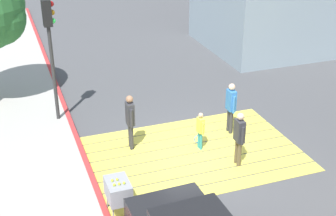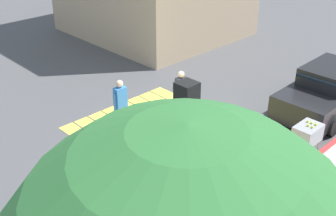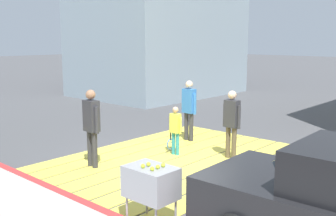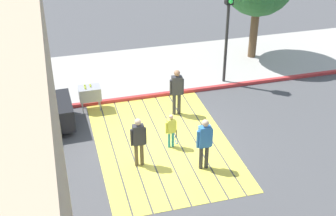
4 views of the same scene
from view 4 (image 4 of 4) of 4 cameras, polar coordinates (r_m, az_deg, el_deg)
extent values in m
plane|color=#4C4C4F|center=(15.24, -0.70, -4.46)|extent=(120.00, 120.00, 0.00)
cube|color=#EAD64C|center=(14.96, -7.89, -5.51)|extent=(6.40, 0.50, 0.01)
cube|color=#EAD64C|center=(15.02, -5.81, -5.21)|extent=(6.40, 0.50, 0.01)
cube|color=#EAD64C|center=(15.09, -3.75, -4.90)|extent=(6.40, 0.50, 0.01)
cube|color=#EAD64C|center=(15.18, -1.71, -4.60)|extent=(6.40, 0.50, 0.01)
cube|color=#EAD64C|center=(15.30, 0.29, -4.29)|extent=(6.40, 0.50, 0.01)
cube|color=#EAD64C|center=(15.43, 2.27, -3.98)|extent=(6.40, 0.50, 0.01)
cube|color=#EAD64C|center=(15.58, 4.20, -3.67)|extent=(6.40, 0.50, 0.01)
cube|color=#EAD64C|center=(15.75, 6.10, -3.37)|extent=(6.40, 0.50, 0.01)
cube|color=#ADA8A0|center=(19.97, -4.81, 4.51)|extent=(4.80, 40.00, 0.12)
cube|color=#BC3333|center=(17.91, -3.35, 1.41)|extent=(0.16, 40.00, 0.13)
cube|color=black|center=(16.38, -19.43, -1.26)|extent=(1.91, 4.35, 0.80)
cube|color=black|center=(16.07, -20.36, 0.74)|extent=(1.58, 2.10, 0.60)
cube|color=#1E2833|center=(16.04, -17.07, 1.03)|extent=(1.48, 0.37, 0.49)
cylinder|color=black|center=(15.70, -14.46, -2.97)|extent=(0.24, 0.67, 0.66)
cylinder|color=black|center=(17.22, -14.90, 0.11)|extent=(0.24, 0.67, 0.66)
cylinder|color=#2D2D2D|center=(18.49, 7.31, 7.77)|extent=(0.12, 0.12, 3.40)
sphere|color=#35FF59|center=(17.74, 7.90, 13.15)|extent=(0.18, 0.18, 0.18)
cylinder|color=brown|center=(21.26, 10.74, 9.34)|extent=(0.36, 0.36, 2.60)
cube|color=#99999E|center=(17.06, -9.81, 1.86)|extent=(0.56, 0.80, 0.50)
cylinder|color=#99999E|center=(17.11, -8.53, 0.25)|extent=(0.04, 0.04, 0.45)
cylinder|color=#99999E|center=(17.50, -8.73, 0.95)|extent=(0.04, 0.04, 0.45)
cylinder|color=#99999E|center=(17.07, -10.65, -0.03)|extent=(0.04, 0.04, 0.45)
cylinder|color=#99999E|center=(17.46, -10.81, 0.68)|extent=(0.04, 0.04, 0.45)
sphere|color=#CCE033|center=(17.03, -10.44, 2.81)|extent=(0.07, 0.07, 0.07)
sphere|color=#CCE033|center=(16.92, -10.40, 2.64)|extent=(0.07, 0.07, 0.07)
sphere|color=#CCE033|center=(16.81, -10.35, 2.46)|extent=(0.07, 0.07, 0.07)
sphere|color=#CCE033|center=(17.04, -9.78, 2.90)|extent=(0.07, 0.07, 0.07)
sphere|color=#CCE033|center=(16.93, -9.73, 2.72)|extent=(0.07, 0.07, 0.07)
cylinder|color=brown|center=(14.08, -3.30, -5.81)|extent=(0.12, 0.12, 0.80)
cylinder|color=brown|center=(14.06, -4.00, -5.91)|extent=(0.12, 0.12, 0.80)
cube|color=#333338|center=(13.65, -3.75, -3.38)|extent=(0.23, 0.36, 0.66)
sphere|color=beige|center=(13.41, -3.82, -1.76)|extent=(0.21, 0.21, 0.21)
cylinder|color=#333338|center=(13.72, -2.90, -3.50)|extent=(0.09, 0.09, 0.56)
cylinder|color=#333338|center=(13.66, -4.59, -3.72)|extent=(0.09, 0.09, 0.56)
cylinder|color=#333338|center=(13.98, 4.87, -6.12)|extent=(0.12, 0.12, 0.82)
cylinder|color=#333338|center=(13.93, 4.17, -6.23)|extent=(0.12, 0.12, 0.82)
cube|color=#3372BF|center=(13.52, 4.65, -3.59)|extent=(0.23, 0.37, 0.69)
sphere|color=beige|center=(13.27, 4.73, -1.89)|extent=(0.21, 0.21, 0.21)
cylinder|color=#3372BF|center=(13.62, 5.48, -3.70)|extent=(0.09, 0.09, 0.58)
cylinder|color=#3372BF|center=(13.50, 3.78, -3.95)|extent=(0.09, 0.09, 0.58)
cylinder|color=#333338|center=(16.67, 1.40, 0.53)|extent=(0.13, 0.13, 0.85)
cylinder|color=#333338|center=(16.64, 0.78, 0.47)|extent=(0.13, 0.13, 0.85)
cube|color=#333338|center=(16.28, 1.12, 2.88)|extent=(0.26, 0.39, 0.71)
sphere|color=#9E7051|center=(16.07, 1.13, 4.41)|extent=(0.22, 0.22, 0.22)
cylinder|color=#333338|center=(16.36, 1.85, 2.72)|extent=(0.09, 0.09, 0.60)
cylinder|color=#333338|center=(16.28, 0.37, 2.59)|extent=(0.09, 0.09, 0.60)
cylinder|color=teal|center=(14.92, 0.61, -3.95)|extent=(0.09, 0.09, 0.58)
cylinder|color=teal|center=(14.88, 0.14, -4.04)|extent=(0.09, 0.09, 0.58)
cube|color=#D8D84C|center=(14.61, 0.38, -2.25)|extent=(0.18, 0.27, 0.49)
sphere|color=tan|center=(14.43, 0.39, -1.12)|extent=(0.15, 0.15, 0.15)
cylinder|color=#D8D84C|center=(14.68, 0.96, -2.30)|extent=(0.06, 0.06, 0.41)
cylinder|color=#D8D84C|center=(14.59, -0.20, -2.53)|extent=(0.06, 0.06, 0.41)
cylinder|color=black|center=(14.82, 1.07, -3.28)|extent=(0.03, 0.03, 0.28)
torus|color=blue|center=(14.95, 1.06, -4.06)|extent=(0.28, 0.04, 0.28)
camera|label=1|loc=(19.18, -44.41, 19.25)|focal=51.00mm
camera|label=2|loc=(22.23, 14.64, 24.11)|focal=44.51mm
camera|label=3|loc=(20.41, -23.85, 11.25)|focal=43.02mm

